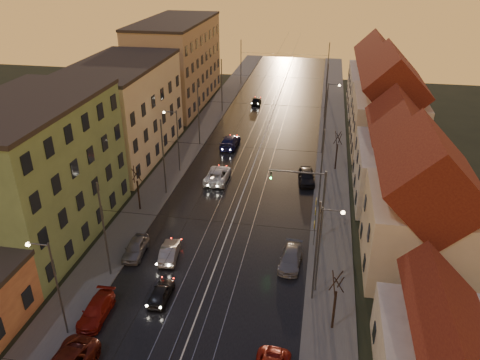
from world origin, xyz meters
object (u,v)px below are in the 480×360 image
Objects in this scene: street_lamp_1 at (323,242)px; street_lamp_2 at (175,135)px; parked_left_3 at (136,248)px; driving_car_2 at (218,175)px; driving_car_4 at (256,100)px; parked_right_1 at (291,258)px; parked_left_2 at (96,310)px; street_lamp_3 at (329,104)px; driving_car_1 at (170,252)px; driving_car_3 at (230,141)px; traffic_light_mast at (313,196)px; parked_right_2 at (307,176)px; street_lamp_0 at (52,280)px; driving_car_0 at (161,293)px.

street_lamp_1 is 1.00× the size of street_lamp_2.
driving_car_2 is at bearing 72.24° from parked_left_3.
parked_right_1 is (10.04, -46.20, -0.02)m from driving_car_4.
parked_left_2 is at bearing -143.01° from parked_right_1.
street_lamp_1 is 18.14m from parked_left_2.
driving_car_1 is at bearing -111.81° from street_lamp_3.
driving_car_2 is at bearing -100.40° from driving_car_1.
driving_car_3 reaches higher than driving_car_2.
traffic_light_mast reaches higher than parked_right_2.
traffic_light_mast is at bearing 40.02° from parked_left_2.
street_lamp_0 and street_lamp_2 have the same top height.
parked_left_3 is (-4.05, -16.11, -0.07)m from driving_car_2.
street_lamp_3 is 1.94× the size of driving_car_1.
parked_right_1 is at bearing 98.85° from driving_car_4.
driving_car_4 reaches higher than parked_right_1.
street_lamp_0 is 19.73m from parked_right_1.
street_lamp_2 is 1.93× the size of parked_left_3.
street_lamp_3 is 22.05m from driving_car_2.
parked_left_2 is at bearing 61.82° from driving_car_1.
driving_car_2 is (-12.66, -17.58, -4.11)m from street_lamp_3.
driving_car_2 is (-0.23, 21.50, 0.16)m from driving_car_0.
parked_right_1 is (10.06, -15.12, -0.12)m from driving_car_2.
driving_car_3 reaches higher than parked_left_3.
parked_right_2 is at bearing 141.72° from driving_car_3.
driving_car_0 is 21.51m from driving_car_2.
driving_car_0 is at bearing 40.38° from street_lamp_0.
street_lamp_2 is 1.00× the size of street_lamp_3.
traffic_light_mast is 24.70m from driving_car_3.
driving_car_3 is at bearing 82.50° from street_lamp_0.
traffic_light_mast is (-1.11, 8.00, -0.29)m from street_lamp_1.
driving_car_1 is at bearing -74.98° from street_lamp_2.
parked_right_2 is (16.10, -0.13, -4.11)m from street_lamp_2.
driving_car_2 is 24.69m from parked_left_2.
street_lamp_2 is 1.47× the size of driving_car_3.
driving_car_4 is (0.02, 31.09, -0.11)m from driving_car_2.
parked_right_2 is (10.32, 22.95, 0.16)m from driving_car_0.
parked_right_2 is (-2.11, -16.13, -4.11)m from street_lamp_3.
driving_car_0 is at bearing -135.61° from traffic_light_mast.
traffic_light_mast is at bearing -91.86° from parked_right_2.
driving_car_4 is at bearing 102.90° from parked_right_2.
parked_right_2 is at bearing 94.80° from traffic_light_mast.
driving_car_2 is 10.65m from parked_right_2.
parked_left_3 reaches higher than driving_car_1.
street_lamp_3 is 1.76× the size of parked_right_2.
parked_right_2 is at bearing 58.70° from parked_left_2.
street_lamp_1 is at bearing -165.78° from driving_car_0.
parked_left_3 is at bearing 76.30° from driving_car_2.
driving_car_4 is (-12.64, 13.51, -4.22)m from street_lamp_3.
street_lamp_1 is 1.94× the size of driving_car_1.
parked_left_2 is 29.61m from parked_right_2.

